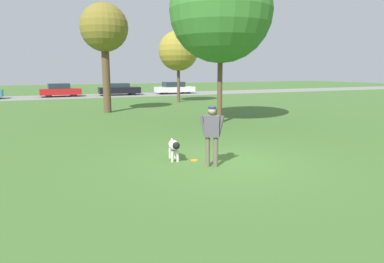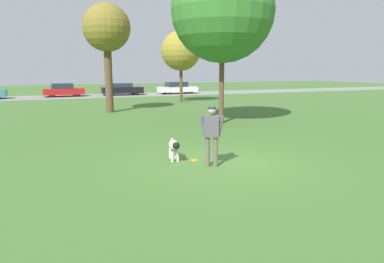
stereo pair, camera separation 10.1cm
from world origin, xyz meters
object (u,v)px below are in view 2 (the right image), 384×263
object	(u,v)px
tree_far_right	(181,51)
parked_car_white	(177,88)
tree_near_right	(223,10)
parked_car_black	(122,89)
person	(212,132)
dog	(174,146)
frisbee	(194,160)
parked_car_red	(63,90)
tree_mid_center	(107,29)

from	to	relation	value
tree_far_right	parked_car_white	world-z (taller)	tree_far_right
tree_near_right	parked_car_black	bearing A→B (deg)	90.82
parked_car_black	parked_car_white	xyz separation A→B (m)	(6.19, -0.21, 0.01)
person	parked_car_black	size ratio (longest dim) A/B	0.38
person	dog	bearing A→B (deg)	157.45
frisbee	parked_car_red	distance (m)	27.92
parked_car_white	dog	bearing A→B (deg)	-111.93
person	parked_car_red	size ratio (longest dim) A/B	0.42
parked_car_white	tree_far_right	bearing A→B (deg)	-109.99
person	tree_far_right	world-z (taller)	tree_far_right
person	parked_car_red	distance (m)	28.65
dog	parked_car_white	distance (m)	29.14
frisbee	tree_far_right	xyz separation A→B (m)	(6.55, 17.59, 4.12)
person	dog	world-z (taller)	person
frisbee	parked_car_white	xyz separation A→B (m)	(9.99, 27.45, 0.64)
tree_near_right	tree_mid_center	distance (m)	7.93
frisbee	tree_near_right	bearing A→B (deg)	55.86
dog	parked_car_white	size ratio (longest dim) A/B	0.25
dog	tree_near_right	xyz separation A→B (m)	(4.63, 5.79, 4.92)
frisbee	person	bearing A→B (deg)	-75.99
person	parked_car_black	world-z (taller)	person
tree_mid_center	parked_car_red	size ratio (longest dim) A/B	1.67
tree_mid_center	parked_car_red	distance (m)	15.81
parked_car_red	person	bearing A→B (deg)	-87.64
person	tree_near_right	xyz separation A→B (m)	(3.93, 6.79, 4.39)
frisbee	tree_far_right	distance (m)	19.22
tree_far_right	parked_car_black	xyz separation A→B (m)	(-2.75, 10.07, -3.50)
frisbee	tree_near_right	world-z (taller)	tree_near_right
frisbee	parked_car_red	size ratio (longest dim) A/B	0.06
tree_mid_center	parked_car_white	world-z (taller)	tree_mid_center
frisbee	parked_car_black	world-z (taller)	parked_car_black
person	dog	size ratio (longest dim) A/B	1.52
person	frisbee	size ratio (longest dim) A/B	7.52
tree_near_right	person	bearing A→B (deg)	-120.04
tree_near_right	parked_car_red	world-z (taller)	tree_near_right
parked_car_black	tree_mid_center	bearing A→B (deg)	-102.40
person	dog	distance (m)	1.33
frisbee	parked_car_red	xyz separation A→B (m)	(-2.06, 27.83, 0.65)
tree_far_right	parked_car_red	distance (m)	13.83
parked_car_white	frisbee	bearing A→B (deg)	-110.79
frisbee	tree_near_right	xyz separation A→B (m)	(4.11, 6.06, 5.34)
dog	tree_mid_center	size ratio (longest dim) A/B	0.16
frisbee	tree_far_right	bearing A→B (deg)	69.57
person	tree_far_right	distance (m)	19.65
tree_near_right	parked_car_white	bearing A→B (deg)	74.64
parked_car_red	tree_mid_center	bearing A→B (deg)	-84.86
tree_mid_center	person	bearing A→B (deg)	-88.65
tree_mid_center	parked_car_black	xyz separation A→B (m)	(3.94, 14.90, -4.36)
tree_far_right	parked_car_white	size ratio (longest dim) A/B	1.32
tree_far_right	tree_near_right	world-z (taller)	tree_near_right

